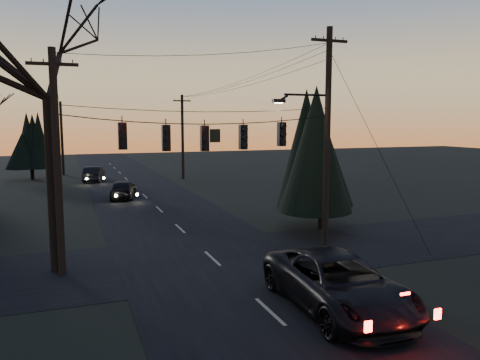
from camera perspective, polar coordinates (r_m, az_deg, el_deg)
name	(u,v)px	position (r m, az deg, el deg)	size (l,w,h in m)	color
main_road	(165,215)	(29.73, -9.09, -4.24)	(8.00, 120.00, 0.02)	black
cross_road	(212,259)	(20.29, -3.38, -9.54)	(60.00, 7.00, 0.02)	black
utility_pole_right	(325,247)	(22.47, 10.29, -8.02)	(5.00, 0.30, 10.00)	black
utility_pole_left	(63,275)	(19.48, -20.81, -10.75)	(1.80, 0.30, 8.50)	black
utility_pole_far_r	(183,179)	(48.27, -6.94, 0.15)	(1.80, 0.30, 8.50)	black
utility_pole_far_l	(64,175)	(54.90, -20.70, 0.58)	(0.30, 0.30, 8.00)	black
span_signal_assembly	(206,136)	(19.38, -4.17, 5.32)	(11.50, 0.44, 1.62)	black
bare_tree_left	(45,26)	(19.47, -22.71, 16.92)	(9.24, 9.24, 13.32)	black
evergreen_right	(322,149)	(25.41, 10.02, 3.69)	(3.90, 3.90, 7.51)	black
evergreen_dist	(31,144)	(51.54, -24.16, 4.00)	(3.64, 3.64, 5.96)	black
suv_near	(338,283)	(15.12, 11.84, -12.22)	(2.84, 6.16, 1.71)	black
sedan_oncoming_a	(123,189)	(36.64, -14.06, -1.08)	(1.71, 4.26, 1.45)	black
sedan_oncoming_b	(94,174)	(47.75, -17.39, 0.68)	(1.54, 4.43, 1.46)	black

